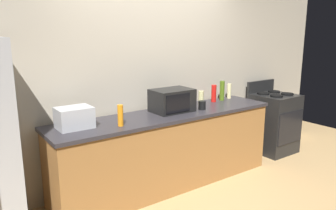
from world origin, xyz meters
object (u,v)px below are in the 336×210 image
toaster_oven (74,118)px  bottle_vinegar (201,98)px  bottle_hot_sauce (214,93)px  mug_black (202,105)px  stove_range (273,122)px  bottle_olive_oil (222,91)px  microwave (172,100)px  bottle_hand_soap (229,91)px  bottle_dish_soap (120,115)px

toaster_oven → bottle_vinegar: bearing=1.8°
toaster_oven → bottle_hot_sauce: bearing=2.9°
mug_black → stove_range: bearing=3.2°
bottle_vinegar → bottle_olive_oil: bottle_olive_oil is taller
microwave → bottle_olive_oil: size_ratio=1.78×
microwave → bottle_vinegar: microwave is taller
bottle_hot_sauce → bottle_olive_oil: (0.16, 0.01, 0.02)m
bottle_hand_soap → bottle_hot_sauce: size_ratio=0.91×
bottle_dish_soap → bottle_olive_oil: bearing=10.3°
bottle_hand_soap → bottle_vinegar: bottle_hand_soap is taller
bottle_olive_oil → bottle_dish_soap: 1.77m
bottle_hand_soap → mug_black: bottle_hand_soap is taller
stove_range → bottle_dish_soap: bearing=-176.9°
toaster_oven → bottle_hand_soap: same height
bottle_hot_sauce → bottle_olive_oil: size_ratio=0.86×
bottle_hand_soap → toaster_oven: bearing=-176.2°
stove_range → bottle_dish_soap: (-2.70, -0.14, 0.55)m
bottle_hand_soap → bottle_hot_sauce: bearing=-171.5°
bottle_hot_sauce → mug_black: bottle_hot_sauce is taller
bottle_dish_soap → mug_black: 1.15m
toaster_oven → bottle_hot_sauce: (1.98, 0.10, 0.01)m
stove_range → bottle_vinegar: size_ratio=5.87×
stove_range → microwave: microwave is taller
toaster_oven → mug_black: size_ratio=3.18×
mug_black → bottle_olive_oil: bearing=23.6°
bottle_vinegar → stove_range: bearing=-4.7°
bottle_hand_soap → bottle_vinegar: bearing=-170.9°
microwave → stove_range: bearing=-1.4°
bottle_hot_sauce → bottle_dish_soap: size_ratio=1.06×
stove_range → bottle_hand_soap: bottle_hand_soap is taller
microwave → bottle_dish_soap: 0.81m
stove_range → bottle_hot_sauce: bearing=171.8°
toaster_oven → bottle_olive_oil: size_ratio=1.26×
bottle_vinegar → microwave: bearing=-172.6°
bottle_dish_soap → microwave: bearing=13.7°
stove_range → bottle_hand_soap: size_ratio=5.12×
microwave → bottle_hand_soap: 1.15m
stove_range → microwave: (-1.91, 0.05, 0.57)m
bottle_hand_soap → bottle_hot_sauce: 0.35m
microwave → bottle_hot_sauce: microwave is taller
toaster_oven → bottle_olive_oil: 2.15m
microwave → toaster_oven: bearing=179.4°
bottle_vinegar → bottle_dish_soap: (-1.31, -0.26, 0.02)m
bottle_vinegar → mug_black: bottle_vinegar is taller
microwave → toaster_oven: 1.20m
microwave → bottle_dish_soap: size_ratio=2.19×
bottle_dish_soap → bottle_vinegar: bearing=11.2°
bottle_hand_soap → bottle_olive_oil: bottle_olive_oil is taller
bottle_hand_soap → mug_black: (-0.78, -0.30, -0.05)m
stove_range → mug_black: size_ratio=10.12×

